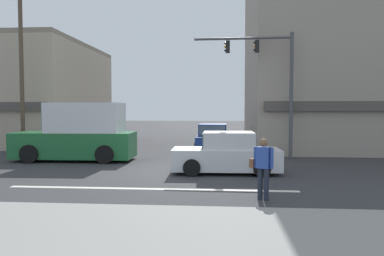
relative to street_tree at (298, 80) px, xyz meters
name	(u,v)px	position (x,y,z in m)	size (l,w,h in m)	color
ground_plane	(168,170)	(-6.55, -7.36, -4.13)	(120.00, 120.00, 0.00)	#333335
lane_marking_stripe	(151,189)	(-6.55, -10.86, -4.12)	(9.00, 0.24, 0.01)	silver
sidewalk_curb	(97,246)	(-6.55, -15.86, -4.05)	(40.00, 5.00, 0.16)	gray
building_left_block	(9,94)	(-20.08, 4.33, -0.58)	(12.07, 11.66, 7.11)	tan
building_right_corner	(352,60)	(3.91, 2.83, 1.46)	(12.97, 11.39, 11.18)	gray
street_tree	(298,80)	(0.00, 0.00, 0.00)	(4.16, 4.16, 6.22)	#4C3823
utility_pole_near_left	(22,70)	(-15.23, -2.55, 0.42)	(1.40, 0.22, 8.79)	brown
traffic_light_mast	(271,74)	(-1.96, -3.30, 0.05)	(4.89, 0.31, 6.20)	#47474C
box_truck_approaching_near	(79,134)	(-11.16, -4.90, -2.88)	(5.65, 2.35, 2.75)	#1E6033
sedan_crossing_center	(226,154)	(-4.20, -7.77, -3.42)	(4.15, 1.97, 1.58)	silver
sedan_crossing_rightbound	(213,139)	(-4.91, -0.49, -3.42)	(1.94, 4.13, 1.58)	navy
pedestrian_foreground_with_bag	(263,165)	(-3.27, -11.94, -3.18)	(0.63, 0.53, 1.67)	#232838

